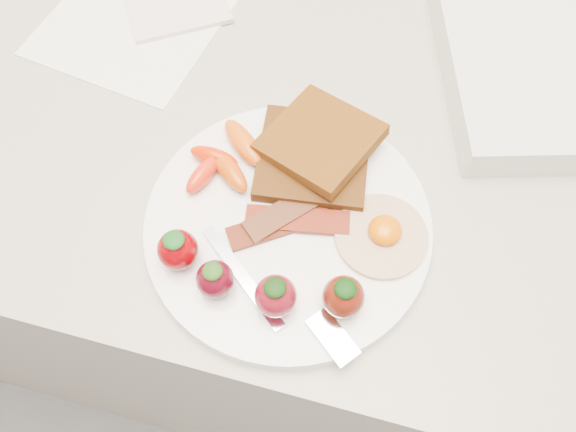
# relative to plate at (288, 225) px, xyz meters

# --- Properties ---
(counter) EXTENTS (2.00, 0.60, 0.90)m
(counter) POSITION_rel_plate_xyz_m (0.00, 0.15, -0.46)
(counter) COLOR gray
(counter) RESTS_ON ground
(plate) EXTENTS (0.27, 0.27, 0.02)m
(plate) POSITION_rel_plate_xyz_m (0.00, 0.00, 0.00)
(plate) COLOR white
(plate) RESTS_ON counter
(toast_lower) EXTENTS (0.12, 0.12, 0.01)m
(toast_lower) POSITION_rel_plate_xyz_m (0.01, 0.07, 0.02)
(toast_lower) COLOR #361A07
(toast_lower) RESTS_ON plate
(toast_upper) EXTENTS (0.13, 0.13, 0.02)m
(toast_upper) POSITION_rel_plate_xyz_m (0.01, 0.08, 0.03)
(toast_upper) COLOR #502C11
(toast_upper) RESTS_ON toast_lower
(fried_egg) EXTENTS (0.10, 0.10, 0.02)m
(fried_egg) POSITION_rel_plate_xyz_m (0.09, 0.01, 0.01)
(fried_egg) COLOR beige
(fried_egg) RESTS_ON plate
(bacon_strips) EXTENTS (0.11, 0.10, 0.01)m
(bacon_strips) POSITION_rel_plate_xyz_m (0.00, 0.00, 0.01)
(bacon_strips) COLOR #361305
(bacon_strips) RESTS_ON plate
(baby_carrots) EXTENTS (0.08, 0.10, 0.02)m
(baby_carrots) POSITION_rel_plate_xyz_m (-0.07, 0.04, 0.02)
(baby_carrots) COLOR red
(baby_carrots) RESTS_ON plate
(strawberries) EXTENTS (0.18, 0.06, 0.04)m
(strawberries) POSITION_rel_plate_xyz_m (-0.01, -0.07, 0.03)
(strawberries) COLOR #6E0004
(strawberries) RESTS_ON plate
(fork) EXTENTS (0.16, 0.10, 0.00)m
(fork) POSITION_rel_plate_xyz_m (0.02, -0.08, 0.01)
(fork) COLOR silver
(fork) RESTS_ON plate
(paper_sheet) EXTENTS (0.24, 0.29, 0.00)m
(paper_sheet) POSITION_rel_plate_xyz_m (-0.24, 0.25, -0.01)
(paper_sheet) COLOR white
(paper_sheet) RESTS_ON counter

